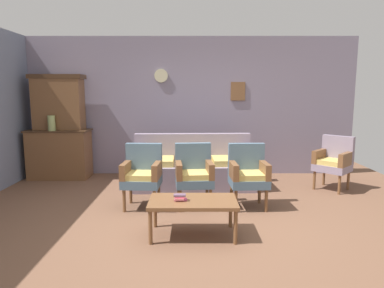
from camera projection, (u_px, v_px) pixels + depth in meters
name	position (u px, v px, depth m)	size (l,w,h in m)	color
ground_plane	(192.00, 221.00, 4.37)	(7.68, 7.68, 0.00)	brown
wall_back_with_decor	(192.00, 106.00, 6.77)	(6.40, 0.09, 2.70)	gray
side_cabinet	(59.00, 154.00, 6.53)	(1.16, 0.55, 0.93)	brown
cabinet_upper_hutch	(58.00, 102.00, 6.46)	(0.99, 0.38, 1.03)	brown
vase_on_cabinet	(51.00, 123.00, 6.26)	(0.13, 0.13, 0.28)	#9AA964
floral_couch	(193.00, 168.00, 5.93)	(2.09, 0.87, 0.90)	gray
armchair_near_cabinet	(142.00, 173.00, 4.86)	(0.55, 0.52, 0.90)	slate
armchair_near_couch_end	(193.00, 172.00, 4.89)	(0.56, 0.53, 0.90)	slate
armchair_row_middle	(248.00, 173.00, 4.87)	(0.54, 0.51, 0.90)	slate
wingback_chair_by_fireplace	(333.00, 160.00, 5.76)	(0.71, 0.71, 0.90)	gray
coffee_table	(193.00, 204.00, 3.90)	(1.00, 0.56, 0.42)	brown
book_stack_on_table	(180.00, 197.00, 3.86)	(0.15, 0.11, 0.07)	#C24D7A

